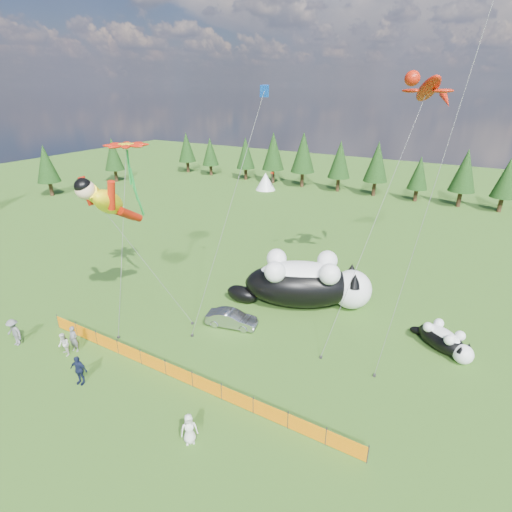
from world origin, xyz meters
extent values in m
plane|color=#163D0B|center=(0.00, 0.00, 0.00)|extent=(160.00, 160.00, 0.00)
cylinder|color=#262626|center=(-11.00, -3.00, 0.55)|extent=(0.06, 0.06, 1.10)
cylinder|color=#262626|center=(-9.00, -3.00, 0.55)|extent=(0.06, 0.06, 1.10)
cylinder|color=#262626|center=(-7.00, -3.00, 0.55)|extent=(0.06, 0.06, 1.10)
cylinder|color=#262626|center=(-5.00, -3.00, 0.55)|extent=(0.06, 0.06, 1.10)
cylinder|color=#262626|center=(-3.00, -3.00, 0.55)|extent=(0.06, 0.06, 1.10)
cylinder|color=#262626|center=(-1.00, -3.00, 0.55)|extent=(0.06, 0.06, 1.10)
cylinder|color=#262626|center=(1.00, -3.00, 0.55)|extent=(0.06, 0.06, 1.10)
cylinder|color=#262626|center=(3.00, -3.00, 0.55)|extent=(0.06, 0.06, 1.10)
cylinder|color=#262626|center=(5.00, -3.00, 0.55)|extent=(0.06, 0.06, 1.10)
cylinder|color=#262626|center=(7.00, -3.00, 0.55)|extent=(0.06, 0.06, 1.10)
cylinder|color=#262626|center=(9.00, -3.00, 0.55)|extent=(0.06, 0.06, 1.10)
cylinder|color=#262626|center=(11.00, -3.00, 0.55)|extent=(0.06, 0.06, 1.10)
cube|color=orange|center=(-10.00, -3.00, 0.50)|extent=(2.00, 0.04, 0.90)
cube|color=orange|center=(-8.00, -3.00, 0.50)|extent=(2.00, 0.04, 0.90)
cube|color=orange|center=(-6.00, -3.00, 0.50)|extent=(2.00, 0.04, 0.90)
cube|color=orange|center=(-4.00, -3.00, 0.50)|extent=(2.00, 0.04, 0.90)
cube|color=orange|center=(-2.00, -3.00, 0.50)|extent=(2.00, 0.04, 0.90)
cube|color=orange|center=(0.00, -3.00, 0.50)|extent=(2.00, 0.04, 0.90)
cube|color=orange|center=(2.00, -3.00, 0.50)|extent=(2.00, 0.04, 0.90)
cube|color=orange|center=(4.00, -3.00, 0.50)|extent=(2.00, 0.04, 0.90)
cube|color=orange|center=(6.00, -3.00, 0.50)|extent=(2.00, 0.04, 0.90)
cube|color=orange|center=(8.00, -3.00, 0.50)|extent=(2.00, 0.04, 0.90)
cube|color=orange|center=(10.00, -3.00, 0.50)|extent=(2.00, 0.04, 0.90)
ellipsoid|color=black|center=(2.34, 8.59, 1.70)|extent=(9.35, 7.13, 3.39)
ellipsoid|color=white|center=(2.34, 8.59, 2.54)|extent=(7.00, 5.24, 2.07)
sphere|color=white|center=(5.93, 10.24, 1.51)|extent=(3.01, 3.01, 3.01)
sphere|color=#E65961|center=(7.10, 10.78, 1.51)|extent=(0.42, 0.42, 0.42)
ellipsoid|color=black|center=(-1.77, 6.70, 0.66)|extent=(2.95, 2.30, 1.32)
cone|color=black|center=(6.31, 9.42, 2.71)|extent=(1.05, 1.05, 1.05)
cone|color=black|center=(5.56, 11.06, 2.71)|extent=(1.05, 1.05, 1.05)
sphere|color=white|center=(3.71, 10.57, 3.30)|extent=(1.58, 1.58, 1.58)
sphere|color=white|center=(4.73, 8.34, 3.30)|extent=(1.58, 1.58, 1.58)
sphere|color=white|center=(0.12, 8.92, 3.30)|extent=(1.58, 1.58, 1.58)
sphere|color=white|center=(1.14, 6.69, 3.30)|extent=(1.58, 1.58, 1.58)
ellipsoid|color=black|center=(12.71, 7.95, 0.69)|extent=(3.79, 3.24, 1.39)
ellipsoid|color=white|center=(12.71, 7.95, 1.04)|extent=(2.82, 2.39, 0.85)
sphere|color=white|center=(14.07, 7.08, 0.62)|extent=(1.23, 1.23, 1.23)
sphere|color=#E65961|center=(14.51, 6.79, 0.62)|extent=(0.17, 0.17, 0.17)
ellipsoid|color=black|center=(11.16, 8.96, 0.27)|extent=(1.20, 1.04, 0.54)
cone|color=black|center=(13.87, 6.77, 1.11)|extent=(0.43, 0.43, 0.43)
cone|color=black|center=(14.27, 7.39, 1.11)|extent=(0.43, 0.43, 0.43)
sphere|color=white|center=(13.69, 7.91, 1.35)|extent=(0.65, 0.65, 0.65)
sphere|color=white|center=(13.15, 7.07, 1.35)|extent=(0.65, 0.65, 0.65)
sphere|color=white|center=(12.33, 8.79, 1.35)|extent=(0.65, 0.65, 0.65)
sphere|color=white|center=(11.79, 7.95, 1.35)|extent=(0.65, 0.65, 0.65)
imported|color=#A7A8AC|center=(-0.51, 3.33, 0.60)|extent=(3.85, 2.11, 1.20)
imported|color=slate|center=(-7.69, -4.15, 0.90)|extent=(0.71, 0.51, 1.79)
imported|color=silver|center=(-7.84, -4.78, 0.79)|extent=(0.88, 0.70, 1.59)
imported|color=#141C39|center=(-4.79, -6.00, 0.93)|extent=(1.19, 0.80, 1.85)
imported|color=slate|center=(-11.62, -5.68, 0.96)|extent=(1.28, 0.73, 1.91)
imported|color=silver|center=(3.29, -6.10, 0.83)|extent=(0.95, 0.94, 1.65)
cylinder|color=#595959|center=(-5.63, 1.30, 4.45)|extent=(0.03, 0.03, 10.10)
cube|color=#262626|center=(-3.10, 2.11, 0.08)|extent=(0.15, 0.15, 0.16)
cylinder|color=#595959|center=(7.46, 8.73, 7.88)|extent=(0.03, 0.03, 19.27)
cube|color=#262626|center=(6.36, 3.09, 0.08)|extent=(0.15, 0.15, 0.16)
cylinder|color=#595959|center=(-7.49, 0.62, 6.12)|extent=(0.03, 0.03, 13.07)
cube|color=#262626|center=(-6.36, -1.79, 0.08)|extent=(0.15, 0.15, 0.16)
cube|color=green|center=(-8.62, 3.04, 9.36)|extent=(0.22, 0.22, 4.81)
cylinder|color=#595959|center=(-0.98, 3.73, 7.83)|extent=(0.03, 0.03, 16.55)
cube|color=#262626|center=(-2.16, 0.89, 0.08)|extent=(0.15, 0.15, 0.16)
cylinder|color=#595959|center=(11.06, 5.43, 12.20)|extent=(0.03, 0.03, 24.69)
cube|color=#262626|center=(9.74, 3.07, 0.08)|extent=(0.15, 0.15, 0.16)
camera|label=1|loc=(13.15, -16.76, 15.84)|focal=28.00mm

